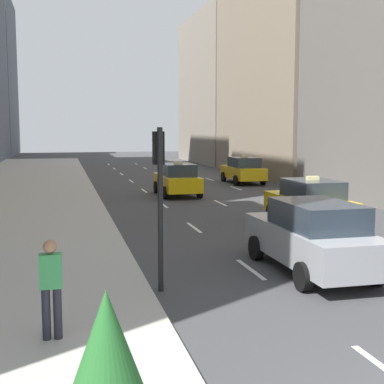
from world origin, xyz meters
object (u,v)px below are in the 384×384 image
taxi_lead (243,170)px  pedestrian_near_curb (51,284)px  taxi_third (310,203)px  taxi_second (177,179)px  sedan_silver_behind (312,236)px  traffic_light_pole (159,182)px

taxi_lead → pedestrian_near_curb: taxi_lead is taller
taxi_third → taxi_lead: bearing=79.7°
taxi_second → sedan_silver_behind: (-0.00, -15.96, 0.03)m
sedan_silver_behind → taxi_second: bearing=90.0°
sedan_silver_behind → taxi_lead: bearing=75.3°
taxi_second → pedestrian_near_curb: 20.22m
taxi_second → traffic_light_pole: size_ratio=1.22×
taxi_third → pedestrian_near_curb: bearing=-134.6°
taxi_third → sedan_silver_behind: size_ratio=0.92×
pedestrian_near_curb → traffic_light_pole: 3.78m
traffic_light_pole → taxi_third: bearing=43.7°
taxi_lead → traffic_light_pole: bearing=-113.5°
pedestrian_near_curb → traffic_light_pole: traffic_light_pole is taller
traffic_light_pole → taxi_second: bearing=76.6°
taxi_lead → taxi_second: (-5.60, -5.41, 0.00)m
taxi_third → traffic_light_pole: 9.46m
pedestrian_near_curb → traffic_light_pole: bearing=50.0°
sedan_silver_behind → pedestrian_near_curb: (-6.22, -3.27, 0.15)m
taxi_lead → pedestrian_near_curb: bearing=-115.6°
taxi_third → traffic_light_pole: size_ratio=1.22×
taxi_lead → taxi_third: (-2.80, -15.48, 0.00)m
taxi_lead → traffic_light_pole: size_ratio=1.22×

